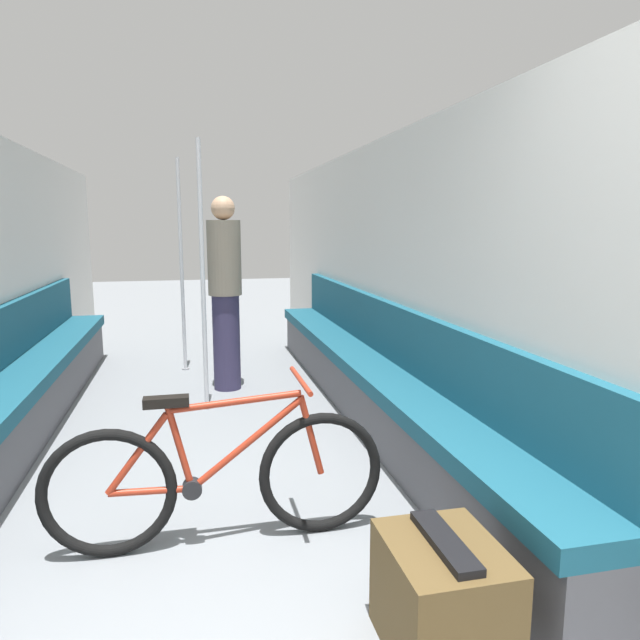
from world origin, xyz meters
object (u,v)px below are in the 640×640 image
(luggage_bag, at_px, (443,599))
(bench_seat_row_right, at_px, (369,378))
(grab_pole_near, at_px, (203,281))
(grab_pole_far, at_px, (182,269))
(bicycle, at_px, (218,478))
(bench_seat_row_left, at_px, (14,400))
(passenger_standing, at_px, (225,291))

(luggage_bag, bearing_deg, bench_seat_row_right, 78.08)
(grab_pole_near, distance_m, grab_pole_far, 1.38)
(bench_seat_row_right, relative_size, bicycle, 3.38)
(bench_seat_row_left, bearing_deg, bicycle, -50.51)
(grab_pole_near, bearing_deg, bench_seat_row_left, -159.08)
(bench_seat_row_left, distance_m, passenger_standing, 1.93)
(bench_seat_row_right, xyz_separation_m, grab_pole_near, (-1.24, 0.50, 0.73))
(bench_seat_row_left, distance_m, grab_pole_near, 1.58)
(grab_pole_far, bearing_deg, grab_pole_near, -82.50)
(bench_seat_row_left, height_order, luggage_bag, bench_seat_row_left)
(bench_seat_row_right, relative_size, passenger_standing, 3.07)
(bench_seat_row_right, distance_m, bicycle, 2.01)
(bench_seat_row_right, bearing_deg, passenger_standing, 134.62)
(bench_seat_row_right, relative_size, luggage_bag, 11.54)
(bench_seat_row_left, xyz_separation_m, grab_pole_near, (1.30, 0.50, 0.73))
(bicycle, bearing_deg, grab_pole_far, 91.04)
(bench_seat_row_left, distance_m, bench_seat_row_right, 2.54)
(bench_seat_row_right, distance_m, grab_pole_far, 2.45)
(bench_seat_row_left, xyz_separation_m, grab_pole_far, (1.12, 1.86, 0.73))
(bicycle, height_order, grab_pole_near, grab_pole_near)
(grab_pole_far, distance_m, luggage_bag, 4.49)
(bench_seat_row_left, bearing_deg, bench_seat_row_right, 0.00)
(bicycle, bearing_deg, grab_pole_near, 88.01)
(bench_seat_row_left, bearing_deg, luggage_bag, -50.57)
(bench_seat_row_left, relative_size, grab_pole_near, 2.49)
(bench_seat_row_left, distance_m, luggage_bag, 3.19)
(bench_seat_row_left, height_order, passenger_standing, passenger_standing)
(grab_pole_far, bearing_deg, bench_seat_row_right, -52.68)
(bench_seat_row_left, bearing_deg, grab_pole_near, 20.92)
(bench_seat_row_left, relative_size, grab_pole_far, 2.49)
(grab_pole_far, xyz_separation_m, passenger_standing, (0.39, -0.81, -0.14))
(bench_seat_row_right, relative_size, grab_pole_far, 2.49)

